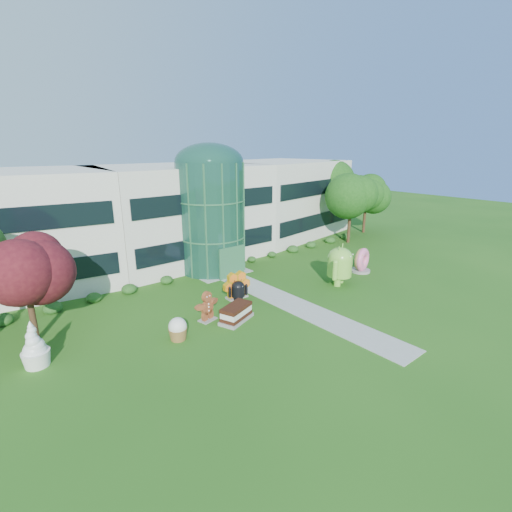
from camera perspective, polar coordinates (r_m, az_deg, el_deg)
ground at (r=26.64m, az=7.88°, el=-8.35°), size 140.00×140.00×0.00m
building at (r=39.11m, az=-11.73°, el=6.69°), size 46.00×15.00×9.30m
atrium at (r=33.96m, az=-6.90°, el=5.87°), size 6.00×6.00×9.80m
walkway at (r=27.88m, az=4.84°, el=-7.02°), size 2.40×20.00×0.04m
tree_red at (r=25.08m, az=-31.62°, el=-5.00°), size 4.00×4.00×6.00m
trees_backdrop at (r=34.93m, az=-7.76°, el=4.97°), size 52.00×8.00×8.40m
android_green at (r=31.41m, az=12.78°, el=-1.03°), size 3.89×3.31×3.74m
android_black at (r=27.73m, az=-2.77°, el=-5.13°), size 1.83×1.47×1.81m
donut at (r=35.21m, az=15.88°, el=-0.57°), size 2.37×1.49×2.28m
gingerbread at (r=24.85m, az=-7.53°, el=-7.60°), size 2.39×1.37×2.08m
ice_cream_sandwich at (r=24.83m, az=-3.06°, el=-8.73°), size 2.78×2.04×1.11m
honeycomb at (r=28.21m, az=-3.00°, el=-4.65°), size 2.47×1.02×1.90m
froyo at (r=22.91m, az=-30.99°, el=-11.54°), size 1.78×1.78×2.57m
cupcake at (r=22.98m, az=-11.95°, el=-10.88°), size 1.52×1.52×1.41m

